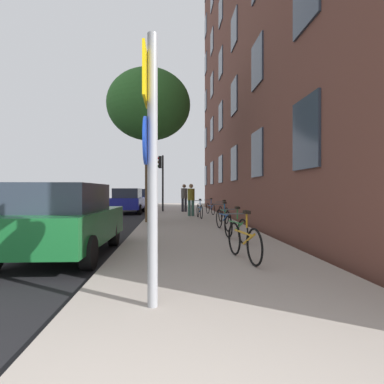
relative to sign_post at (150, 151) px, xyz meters
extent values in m
plane|color=#332D28|center=(-2.40, 12.38, -1.94)|extent=(41.80, 41.80, 0.00)
cube|color=black|center=(-4.50, 12.38, -1.94)|extent=(7.00, 38.00, 0.01)
cube|color=#9E9389|center=(1.10, 12.38, -1.88)|extent=(4.20, 38.00, 0.12)
cube|color=brown|center=(3.70, 11.88, 8.54)|extent=(0.50, 27.00, 20.97)
cube|color=#2D3847|center=(3.42, 3.54, 0.89)|extent=(0.06, 1.43, 1.69)
cube|color=#2D3847|center=(3.42, 7.71, 0.89)|extent=(0.06, 1.43, 1.69)
cube|color=#2D3847|center=(3.42, 11.88, 0.89)|extent=(0.06, 1.43, 1.69)
cube|color=#2D3847|center=(3.42, 16.04, 0.89)|extent=(0.06, 1.43, 1.69)
cube|color=#2D3847|center=(3.42, 20.21, 0.89)|extent=(0.06, 1.43, 1.69)
cube|color=#2D3847|center=(3.42, 24.38, 0.89)|extent=(0.06, 1.43, 1.69)
cube|color=#2D3847|center=(3.42, 7.71, 4.22)|extent=(0.06, 1.43, 1.69)
cube|color=#2D3847|center=(3.42, 11.88, 4.22)|extent=(0.06, 1.43, 1.69)
cube|color=#2D3847|center=(3.42, 16.04, 4.22)|extent=(0.06, 1.43, 1.69)
cube|color=#2D3847|center=(3.42, 20.21, 4.22)|extent=(0.06, 1.43, 1.69)
cube|color=#2D3847|center=(3.42, 24.38, 4.22)|extent=(0.06, 1.43, 1.69)
cube|color=#2D3847|center=(3.42, 11.88, 7.55)|extent=(0.06, 1.43, 1.69)
cube|color=#2D3847|center=(3.42, 16.04, 7.55)|extent=(0.06, 1.43, 1.69)
cube|color=#2D3847|center=(3.42, 20.21, 7.55)|extent=(0.06, 1.43, 1.69)
cube|color=#2D3847|center=(3.42, 24.38, 7.55)|extent=(0.06, 1.43, 1.69)
cube|color=#2D3847|center=(3.42, 16.04, 10.88)|extent=(0.06, 1.43, 1.69)
cube|color=#2D3847|center=(3.42, 20.21, 10.88)|extent=(0.06, 1.43, 1.69)
cube|color=#2D3847|center=(3.42, 24.38, 10.88)|extent=(0.06, 1.43, 1.69)
cube|color=#2D3847|center=(3.42, 24.38, 14.20)|extent=(0.06, 1.43, 1.69)
cylinder|color=gray|center=(0.02, 0.00, -0.23)|extent=(0.12, 0.12, 3.19)
cube|color=yellow|center=(-0.06, 0.00, 0.87)|extent=(0.03, 0.60, 0.60)
cylinder|color=#14339E|center=(-0.06, 0.00, 0.12)|extent=(0.03, 0.56, 0.56)
cylinder|color=black|center=(-0.24, 17.42, 0.03)|extent=(0.12, 0.12, 3.71)
cube|color=black|center=(-0.42, 17.42, 1.44)|extent=(0.20, 0.24, 0.80)
sphere|color=red|center=(-0.53, 17.42, 1.70)|extent=(0.16, 0.16, 0.16)
sphere|color=#523707|center=(-0.53, 17.42, 1.44)|extent=(0.16, 0.16, 0.16)
sphere|color=#083E11|center=(-0.53, 17.42, 1.18)|extent=(0.16, 0.16, 0.16)
cylinder|color=#4C3823|center=(-0.68, 10.14, 0.18)|extent=(0.35, 0.35, 4.01)
ellipsoid|color=#2D6628|center=(-0.68, 10.14, 3.27)|extent=(3.60, 3.60, 3.06)
torus|color=black|center=(1.59, 2.89, -1.48)|extent=(0.14, 0.69, 0.69)
torus|color=black|center=(1.74, 1.86, -1.48)|extent=(0.14, 0.69, 0.69)
cylinder|color=#C68C19|center=(1.66, 2.38, -1.29)|extent=(0.17, 0.89, 0.04)
cylinder|color=#C68C19|center=(1.70, 2.12, -1.37)|extent=(0.12, 0.54, 0.29)
cylinder|color=#C68C19|center=(1.69, 2.22, -1.03)|extent=(0.04, 0.04, 0.28)
cube|color=black|center=(1.69, 2.22, -0.87)|extent=(0.10, 0.24, 0.06)
cylinder|color=#4C4C4C|center=(1.59, 2.89, -0.95)|extent=(0.42, 0.09, 0.03)
torus|color=black|center=(1.91, 5.31, -1.50)|extent=(0.14, 0.64, 0.64)
torus|color=black|center=(2.09, 4.25, -1.50)|extent=(0.14, 0.64, 0.64)
cylinder|color=#267233|center=(2.00, 4.78, -1.32)|extent=(0.19, 0.91, 0.04)
cylinder|color=#267233|center=(2.04, 4.51, -1.40)|extent=(0.13, 0.55, 0.30)
cylinder|color=#267233|center=(2.02, 4.62, -1.08)|extent=(0.04, 0.04, 0.28)
cube|color=black|center=(2.02, 4.62, -0.92)|extent=(0.10, 0.24, 0.06)
cylinder|color=#4C4C4C|center=(1.91, 5.31, -1.00)|extent=(0.42, 0.10, 0.03)
torus|color=black|center=(2.01, 7.66, -1.48)|extent=(0.13, 0.69, 0.69)
torus|color=black|center=(2.14, 6.69, -1.48)|extent=(0.13, 0.69, 0.69)
cylinder|color=#194C99|center=(2.08, 7.18, -1.29)|extent=(0.16, 0.83, 0.04)
cylinder|color=#194C99|center=(2.11, 6.93, -1.37)|extent=(0.11, 0.51, 0.28)
cylinder|color=#194C99|center=(2.10, 7.03, -1.03)|extent=(0.04, 0.04, 0.28)
cube|color=black|center=(2.10, 7.03, -0.87)|extent=(0.10, 0.24, 0.06)
cylinder|color=#4C4C4C|center=(2.01, 7.66, -0.95)|extent=(0.42, 0.09, 0.03)
torus|color=black|center=(2.44, 10.08, -1.48)|extent=(0.10, 0.68, 0.68)
torus|color=black|center=(2.53, 9.07, -1.48)|extent=(0.10, 0.68, 0.68)
cylinder|color=#267233|center=(2.49, 9.58, -1.29)|extent=(0.11, 0.86, 0.04)
cylinder|color=#267233|center=(2.51, 9.32, -1.38)|extent=(0.09, 0.52, 0.28)
cylinder|color=#267233|center=(2.50, 9.42, -1.04)|extent=(0.04, 0.04, 0.28)
cube|color=black|center=(2.50, 9.42, -0.88)|extent=(0.10, 0.24, 0.06)
cylinder|color=#4C4C4C|center=(2.44, 10.08, -0.96)|extent=(0.42, 0.06, 0.03)
torus|color=black|center=(1.67, 12.50, -1.48)|extent=(0.09, 0.67, 0.67)
torus|color=black|center=(1.74, 11.45, -1.48)|extent=(0.09, 0.67, 0.67)
cylinder|color=#194C99|center=(1.70, 11.98, -1.30)|extent=(0.11, 0.89, 0.04)
cylinder|color=#194C99|center=(1.72, 11.71, -1.38)|extent=(0.08, 0.54, 0.29)
cylinder|color=#194C99|center=(1.71, 11.82, -1.05)|extent=(0.04, 0.04, 0.28)
cube|color=black|center=(1.71, 11.82, -0.89)|extent=(0.10, 0.24, 0.06)
cylinder|color=#4C4C4C|center=(1.67, 12.50, -0.97)|extent=(0.42, 0.06, 0.03)
torus|color=black|center=(2.46, 14.89, -1.50)|extent=(0.14, 0.64, 0.64)
torus|color=black|center=(2.63, 13.86, -1.50)|extent=(0.14, 0.64, 0.64)
cylinder|color=#194C99|center=(2.55, 14.38, -1.32)|extent=(0.19, 0.89, 0.04)
cylinder|color=#194C99|center=(2.59, 14.12, -1.40)|extent=(0.13, 0.54, 0.29)
cylinder|color=#194C99|center=(2.57, 14.22, -1.08)|extent=(0.04, 0.04, 0.28)
cube|color=black|center=(2.57, 14.22, -0.92)|extent=(0.10, 0.24, 0.06)
cylinder|color=#4C4C4C|center=(2.46, 14.89, -1.00)|extent=(0.42, 0.10, 0.03)
cylinder|color=#33594C|center=(1.27, 13.36, -1.40)|extent=(0.16, 0.16, 0.85)
cylinder|color=#33594C|center=(1.46, 13.36, -1.40)|extent=(0.16, 0.16, 0.85)
cylinder|color=olive|center=(1.37, 13.36, -0.66)|extent=(0.51, 0.51, 0.63)
sphere|color=#936B4C|center=(1.37, 13.36, -0.20)|extent=(0.23, 0.23, 0.23)
cylinder|color=#26262D|center=(1.05, 16.86, -1.39)|extent=(0.16, 0.16, 0.87)
cylinder|color=#26262D|center=(1.25, 16.86, -1.39)|extent=(0.16, 0.16, 0.87)
cylinder|color=#4C4742|center=(1.15, 16.86, -0.62)|extent=(0.52, 0.52, 0.65)
sphere|color=brown|center=(1.15, 16.86, -0.16)|extent=(0.24, 0.24, 0.24)
cube|color=#19662D|center=(-2.14, 3.55, -1.26)|extent=(2.00, 4.14, 0.70)
cube|color=#2D3847|center=(-2.14, 3.34, -0.61)|extent=(1.65, 2.33, 0.60)
cylinder|color=black|center=(-3.01, 4.86, -1.61)|extent=(0.22, 0.64, 0.64)
cylinder|color=black|center=(-1.27, 4.86, -1.61)|extent=(0.22, 0.64, 0.64)
cylinder|color=black|center=(-1.27, 2.24, -1.61)|extent=(0.22, 0.64, 0.64)
cube|color=navy|center=(-2.51, 17.27, -1.26)|extent=(1.99, 4.09, 0.70)
cube|color=#1E232D|center=(-2.51, 17.07, -0.61)|extent=(1.64, 2.31, 0.60)
cylinder|color=black|center=(-3.37, 18.57, -1.61)|extent=(0.22, 0.64, 0.64)
cylinder|color=black|center=(-1.64, 18.57, -1.61)|extent=(0.22, 0.64, 0.64)
cylinder|color=black|center=(-3.37, 15.98, -1.61)|extent=(0.22, 0.64, 0.64)
cylinder|color=black|center=(-1.64, 15.98, -1.61)|extent=(0.22, 0.64, 0.64)
cube|color=navy|center=(-2.38, 22.98, -1.26)|extent=(1.74, 4.34, 0.70)
cube|color=#2D3847|center=(-2.38, 22.76, -0.61)|extent=(1.46, 2.43, 0.60)
cylinder|color=black|center=(-3.16, 24.37, -1.61)|extent=(0.22, 0.64, 0.64)
cylinder|color=black|center=(-1.60, 24.37, -1.61)|extent=(0.22, 0.64, 0.64)
cylinder|color=black|center=(-3.16, 21.59, -1.61)|extent=(0.22, 0.64, 0.64)
cylinder|color=black|center=(-1.60, 21.59, -1.61)|extent=(0.22, 0.64, 0.64)
camera|label=1|loc=(0.23, -3.72, -0.47)|focal=29.68mm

